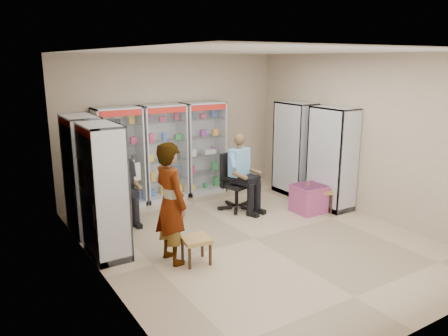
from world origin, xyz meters
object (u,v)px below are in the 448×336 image
woven_stool_b (196,250)px  office_chair (237,182)px  cabinet_right_far (295,149)px  cabinet_right_near (332,158)px  cabinet_left_near (104,191)px  cabinet_back_left (119,158)px  cabinet_back_mid (164,153)px  seated_shopkeeper (238,175)px  wooden_chair (121,196)px  standing_man (171,203)px  pink_trunk (309,199)px  woven_stool_a (319,200)px  cabinet_left_far (84,175)px  cabinet_back_right (204,148)px

woven_stool_b → office_chair: bearing=42.4°
cabinet_right_far → cabinet_right_near: same height
cabinet_left_near → woven_stool_b: 1.61m
cabinet_back_left → cabinet_back_mid: same height
seated_shopkeeper → office_chair: bearing=72.4°
wooden_chair → standing_man: standing_man is taller
cabinet_right_far → pink_trunk: size_ratio=3.61×
seated_shopkeeper → woven_stool_a: (1.31, -0.89, -0.49)m
cabinet_back_mid → woven_stool_a: 3.29m
cabinet_right_near → office_chair: size_ratio=1.78×
woven_stool_a → cabinet_left_far: bearing=161.7°
wooden_chair → pink_trunk: (3.22, -1.49, -0.20)m
seated_shopkeeper → woven_stool_a: bearing=-51.9°
cabinet_back_mid → pink_trunk: cabinet_back_mid is taller
cabinet_left_far → cabinet_left_near: 1.10m
wooden_chair → standing_man: (0.06, -2.02, 0.42)m
seated_shopkeeper → pink_trunk: seated_shopkeeper is taller
cabinet_right_far → woven_stool_a: bearing=163.4°
cabinet_left_near → cabinet_right_near: bearing=87.4°
woven_stool_a → standing_man: 3.47m
cabinet_back_right → cabinet_left_near: bearing=-144.3°
cabinet_back_right → cabinet_back_left: bearing=180.0°
cabinet_right_far → cabinet_left_far: same height
wooden_chair → seated_shopkeeper: size_ratio=0.66×
cabinet_left_far → seated_shopkeeper: cabinet_left_far is taller
wooden_chair → woven_stool_a: wooden_chair is taller
cabinet_right_far → cabinet_left_near: size_ratio=1.00×
office_chair → woven_stool_b: 2.47m
cabinet_back_mid → cabinet_back_left: bearing=180.0°
seated_shopkeeper → cabinet_right_far: bearing=-8.4°
cabinet_left_far → woven_stool_a: cabinet_left_far is taller
pink_trunk → standing_man: 3.26m
cabinet_right_near → wooden_chair: cabinet_right_near is taller
cabinet_back_mid → cabinet_right_far: bearing=-23.7°
cabinet_right_near → pink_trunk: size_ratio=3.61×
cabinet_back_left → cabinet_left_near: bearing=-114.6°
pink_trunk → woven_stool_b: pink_trunk is taller
cabinet_back_mid → standing_man: size_ratio=1.12×
pink_trunk → woven_stool_a: size_ratio=1.24×
cabinet_left_far → standing_man: 1.97m
cabinet_back_right → cabinet_back_mid: bearing=180.0°
cabinet_right_far → wooden_chair: (-3.78, 0.40, -0.53)m
cabinet_back_mid → pink_trunk: (2.02, -2.22, -0.73)m
office_chair → pink_trunk: bearing=-56.3°
cabinet_back_mid → seated_shopkeeper: 1.70m
cabinet_left_far → standing_man: bearing=22.1°
cabinet_right_near → cabinet_back_left: bearing=57.7°
cabinet_right_near → cabinet_left_far: (-4.46, 1.30, 0.00)m
cabinet_back_mid → cabinet_right_near: size_ratio=1.00×
cabinet_left_far → office_chair: (2.81, -0.42, -0.44)m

